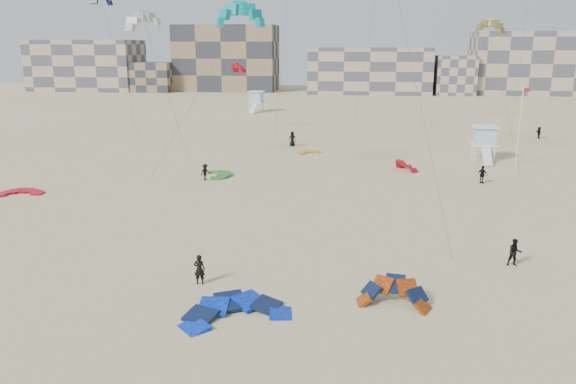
# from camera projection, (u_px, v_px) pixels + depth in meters

# --- Properties ---
(ground) EXTENTS (320.00, 320.00, 0.00)m
(ground) POSITION_uv_depth(u_px,v_px,m) (202.00, 299.00, 28.59)
(ground) COLOR tan
(ground) RESTS_ON ground
(kite_ground_blue) EXTENTS (6.62, 6.74, 2.00)m
(kite_ground_blue) POSITION_uv_depth(u_px,v_px,m) (236.00, 316.00, 26.77)
(kite_ground_blue) COLOR #0945EF
(kite_ground_blue) RESTS_ON ground
(kite_ground_orange) EXTENTS (3.80, 3.86, 3.34)m
(kite_ground_orange) POSITION_uv_depth(u_px,v_px,m) (393.00, 305.00, 27.93)
(kite_ground_orange) COLOR #D95308
(kite_ground_orange) RESTS_ON ground
(kite_ground_red) EXTENTS (4.59, 4.73, 0.63)m
(kite_ground_red) POSITION_uv_depth(u_px,v_px,m) (20.00, 194.00, 48.70)
(kite_ground_red) COLOR red
(kite_ground_red) RESTS_ON ground
(kite_ground_green) EXTENTS (4.85, 4.71, 0.76)m
(kite_ground_green) POSITION_uv_depth(u_px,v_px,m) (218.00, 175.00, 55.64)
(kite_ground_green) COLOR green
(kite_ground_green) RESTS_ON ground
(kite_ground_red_far) EXTENTS (4.02, 3.99, 3.01)m
(kite_ground_red_far) POSITION_uv_depth(u_px,v_px,m) (406.00, 170.00, 57.95)
(kite_ground_red_far) COLOR red
(kite_ground_red_far) RESTS_ON ground
(kite_ground_yellow) EXTENTS (4.16, 4.22, 0.60)m
(kite_ground_yellow) POSITION_uv_depth(u_px,v_px,m) (309.00, 153.00, 67.09)
(kite_ground_yellow) COLOR #D49708
(kite_ground_yellow) RESTS_ON ground
(kitesurfer_main) EXTENTS (0.62, 0.42, 1.67)m
(kitesurfer_main) POSITION_uv_depth(u_px,v_px,m) (199.00, 269.00, 30.15)
(kitesurfer_main) COLOR black
(kitesurfer_main) RESTS_ON ground
(kitesurfer_b) EXTENTS (0.81, 0.64, 1.64)m
(kitesurfer_b) POSITION_uv_depth(u_px,v_px,m) (515.00, 253.00, 32.64)
(kitesurfer_b) COLOR black
(kitesurfer_b) RESTS_ON ground
(kitesurfer_c) EXTENTS (1.10, 1.17, 1.59)m
(kitesurfer_c) POSITION_uv_depth(u_px,v_px,m) (205.00, 172.00, 53.49)
(kitesurfer_c) COLOR black
(kitesurfer_c) RESTS_ON ground
(kitesurfer_d) EXTENTS (0.98, 1.00, 1.69)m
(kitesurfer_d) POSITION_uv_depth(u_px,v_px,m) (482.00, 175.00, 52.24)
(kitesurfer_d) COLOR black
(kitesurfer_d) RESTS_ON ground
(kitesurfer_e) EXTENTS (0.95, 0.65, 1.88)m
(kitesurfer_e) POSITION_uv_depth(u_px,v_px,m) (292.00, 139.00, 71.68)
(kitesurfer_e) COLOR black
(kitesurfer_e) RESTS_ON ground
(kitesurfer_f) EXTENTS (0.53, 1.52, 1.62)m
(kitesurfer_f) POSITION_uv_depth(u_px,v_px,m) (539.00, 133.00, 77.68)
(kitesurfer_f) COLOR black
(kitesurfer_f) RESTS_ON ground
(kite_fly_teal_a) EXTENTS (9.92, 5.59, 15.29)m
(kite_fly_teal_a) POSITION_uv_depth(u_px,v_px,m) (240.00, 17.00, 48.80)
(kite_fly_teal_a) COLOR #0FA8AC
(kite_fly_teal_a) RESTS_ON ground
(kite_fly_grey) EXTENTS (7.09, 5.43, 15.06)m
(kite_fly_grey) POSITION_uv_depth(u_px,v_px,m) (145.00, 24.00, 56.13)
(kite_fly_grey) COLOR silver
(kite_fly_grey) RESTS_ON ground
(kite_fly_olive) EXTENTS (3.86, 12.08, 14.36)m
(kite_fly_olive) POSITION_uv_depth(u_px,v_px,m) (489.00, 28.00, 58.63)
(kite_fly_olive) COLOR olive
(kite_fly_olive) RESTS_ON ground
(kite_fly_navy) EXTENTS (5.31, 3.90, 18.28)m
(kite_fly_navy) POSITION_uv_depth(u_px,v_px,m) (101.00, 0.00, 69.93)
(kite_fly_navy) COLOR #0D143A
(kite_fly_navy) RESTS_ON ground
(kite_fly_red) EXTENTS (9.15, 4.17, 9.53)m
(kite_fly_red) POSITION_uv_depth(u_px,v_px,m) (238.00, 69.00, 81.73)
(kite_fly_red) COLOR red
(kite_fly_red) RESTS_ON ground
(lifeguard_tower_near) EXTENTS (2.83, 5.29, 3.84)m
(lifeguard_tower_near) POSITION_uv_depth(u_px,v_px,m) (484.00, 143.00, 62.76)
(lifeguard_tower_near) COLOR white
(lifeguard_tower_near) RESTS_ON ground
(lifeguard_tower_far) EXTENTS (3.08, 5.61, 4.01)m
(lifeguard_tower_far) POSITION_uv_depth(u_px,v_px,m) (256.00, 102.00, 108.34)
(lifeguard_tower_far) COLOR white
(lifeguard_tower_far) RESTS_ON ground
(flagpole) EXTENTS (0.70, 0.11, 8.56)m
(flagpole) POSITION_uv_depth(u_px,v_px,m) (520.00, 124.00, 59.23)
(flagpole) COLOR white
(flagpole) RESTS_ON ground
(condo_west_a) EXTENTS (30.00, 15.00, 14.00)m
(condo_west_a) POSITION_uv_depth(u_px,v_px,m) (87.00, 65.00, 160.09)
(condo_west_a) COLOR tan
(condo_west_a) RESTS_ON ground
(condo_west_b) EXTENTS (28.00, 14.00, 18.00)m
(condo_west_b) POSITION_uv_depth(u_px,v_px,m) (227.00, 58.00, 158.56)
(condo_west_b) COLOR #877051
(condo_west_b) RESTS_ON ground
(condo_mid) EXTENTS (32.00, 16.00, 12.00)m
(condo_mid) POSITION_uv_depth(u_px,v_px,m) (369.00, 70.00, 150.62)
(condo_mid) COLOR tan
(condo_mid) RESTS_ON ground
(condo_east) EXTENTS (26.00, 14.00, 16.00)m
(condo_east) POSITION_uv_depth(u_px,v_px,m) (523.00, 63.00, 147.18)
(condo_east) COLOR tan
(condo_east) RESTS_ON ground
(condo_fill_left) EXTENTS (12.00, 10.00, 8.00)m
(condo_fill_left) POSITION_uv_depth(u_px,v_px,m) (152.00, 77.00, 156.50)
(condo_fill_left) COLOR #877051
(condo_fill_left) RESTS_ON ground
(condo_fill_right) EXTENTS (10.00, 10.00, 10.00)m
(condo_fill_right) POSITION_uv_depth(u_px,v_px,m) (454.00, 75.00, 146.28)
(condo_fill_right) COLOR tan
(condo_fill_right) RESTS_ON ground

